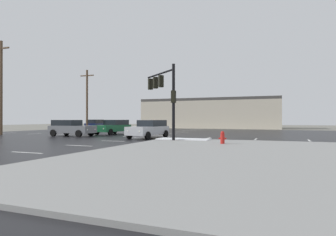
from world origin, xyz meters
name	(u,v)px	position (x,y,z in m)	size (l,w,h in m)	color
ground_plane	(147,137)	(0.00, 0.00, 0.00)	(120.00, 120.00, 0.00)	slate
road_asphalt	(147,137)	(0.00, 0.00, 0.01)	(44.00, 44.00, 0.02)	black
sidewalk_corner	(285,158)	(12.00, -12.00, 0.07)	(18.00, 18.00, 0.14)	gray
snow_strip_curbside	(184,139)	(5.00, -4.00, 0.17)	(4.00, 1.60, 0.06)	white
lane_markings	(152,138)	(1.20, -1.38, 0.02)	(36.15, 36.15, 0.01)	silver
traffic_signal_mast	(164,89)	(3.37, -3.98, 4.02)	(3.73, 3.45, 5.61)	black
fire_hydrant	(222,137)	(8.45, -6.72, 0.54)	(0.48, 0.26, 0.79)	red
strip_building_background	(210,113)	(-0.28, 28.66, 2.74)	(25.22, 8.00, 5.47)	#BCB29E
sedan_silver	(149,129)	(1.19, -2.01, 0.85)	(2.44, 4.68, 1.58)	#B7BABF
sedan_navy	(97,124)	(-13.97, 11.83, 0.85)	(2.43, 4.68, 1.58)	#141E47
sedan_grey	(71,128)	(-7.18, -2.12, 0.85)	(4.58, 2.11, 1.58)	slate
sedan_green	(114,127)	(-5.11, 2.35, 0.85)	(2.38, 4.67, 1.58)	#195933
utility_pole_mid	(1,86)	(-15.61, -2.92, 5.20)	(2.20, 0.28, 9.97)	brown
utility_pole_far	(87,99)	(-13.62, 9.01, 4.54)	(2.20, 0.28, 8.66)	brown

